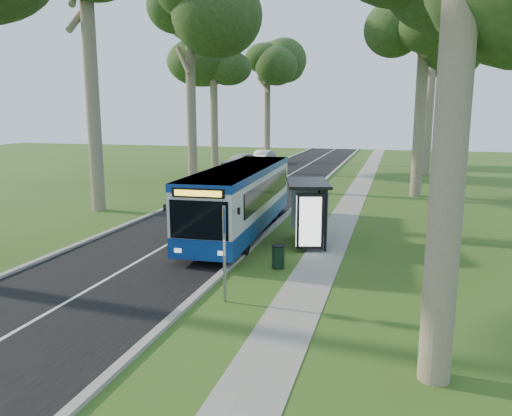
# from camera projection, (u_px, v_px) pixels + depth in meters

# --- Properties ---
(ground) EXTENTS (120.00, 120.00, 0.00)m
(ground) POSITION_uv_depth(u_px,v_px,m) (230.00, 268.00, 17.77)
(ground) COLOR #335019
(ground) RESTS_ON ground
(road) EXTENTS (7.00, 100.00, 0.02)m
(road) POSITION_uv_depth(u_px,v_px,m) (228.00, 210.00, 28.15)
(road) COLOR black
(road) RESTS_ON ground
(kerb_east) EXTENTS (0.25, 100.00, 0.12)m
(kerb_east) POSITION_uv_depth(u_px,v_px,m) (289.00, 213.00, 27.20)
(kerb_east) COLOR #9E9B93
(kerb_east) RESTS_ON ground
(kerb_west) EXTENTS (0.25, 100.00, 0.12)m
(kerb_west) POSITION_uv_depth(u_px,v_px,m) (171.00, 206.00, 29.08)
(kerb_west) COLOR #9E9B93
(kerb_west) RESTS_ON ground
(centre_line) EXTENTS (0.12, 100.00, 0.00)m
(centre_line) POSITION_uv_depth(u_px,v_px,m) (228.00, 210.00, 28.15)
(centre_line) COLOR white
(centre_line) RESTS_ON road
(footpath) EXTENTS (1.50, 100.00, 0.02)m
(footpath) POSITION_uv_depth(u_px,v_px,m) (344.00, 217.00, 26.41)
(footpath) COLOR gray
(footpath) RESTS_ON ground
(bus) EXTENTS (2.93, 11.48, 3.02)m
(bus) POSITION_uv_depth(u_px,v_px,m) (241.00, 199.00, 22.61)
(bus) COLOR silver
(bus) RESTS_ON ground
(bus_stop_sign) EXTENTS (0.18, 0.39, 2.85)m
(bus_stop_sign) POSITION_uv_depth(u_px,v_px,m) (224.00, 243.00, 14.24)
(bus_stop_sign) COLOR gray
(bus_stop_sign) RESTS_ON ground
(bus_shelter) EXTENTS (2.38, 3.38, 2.63)m
(bus_shelter) POSITION_uv_depth(u_px,v_px,m) (309.00, 202.00, 20.27)
(bus_shelter) COLOR black
(bus_shelter) RESTS_ON ground
(litter_bin) EXTENTS (0.48, 0.48, 0.84)m
(litter_bin) POSITION_uv_depth(u_px,v_px,m) (278.00, 257.00, 17.62)
(litter_bin) COLOR black
(litter_bin) RESTS_ON ground
(car_white) EXTENTS (3.44, 5.15, 1.63)m
(car_white) POSITION_uv_depth(u_px,v_px,m) (241.00, 161.00, 48.14)
(car_white) COLOR silver
(car_white) RESTS_ON ground
(car_silver) EXTENTS (1.85, 4.53, 1.46)m
(car_silver) POSITION_uv_depth(u_px,v_px,m) (263.00, 157.00, 53.09)
(car_silver) COLOR #A8ABB0
(car_silver) RESTS_ON ground
(tree_west_c) EXTENTS (5.20, 5.20, 15.74)m
(tree_west_c) POSITION_uv_depth(u_px,v_px,m) (189.00, 22.00, 34.98)
(tree_west_c) COLOR #7A6B56
(tree_west_c) RESTS_ON ground
(tree_west_d) EXTENTS (5.20, 5.20, 16.12)m
(tree_west_d) POSITION_uv_depth(u_px,v_px,m) (213.00, 39.00, 44.91)
(tree_west_d) COLOR #7A6B56
(tree_west_d) RESTS_ON ground
(tree_west_e) EXTENTS (5.20, 5.20, 14.56)m
(tree_west_e) POSITION_uv_depth(u_px,v_px,m) (267.00, 62.00, 53.91)
(tree_west_e) COLOR #7A6B56
(tree_west_e) RESTS_ON ground
(tree_east_c) EXTENTS (5.20, 5.20, 16.41)m
(tree_east_c) POSITION_uv_depth(u_px,v_px,m) (427.00, 1.00, 30.66)
(tree_east_c) COLOR #7A6B56
(tree_east_c) RESTS_ON ground
(tree_east_d) EXTENTS (5.20, 5.20, 16.11)m
(tree_east_d) POSITION_uv_depth(u_px,v_px,m) (434.00, 33.00, 41.72)
(tree_east_d) COLOR #7A6B56
(tree_east_d) RESTS_ON ground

